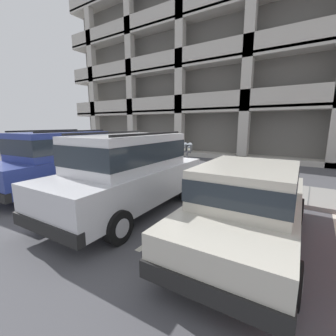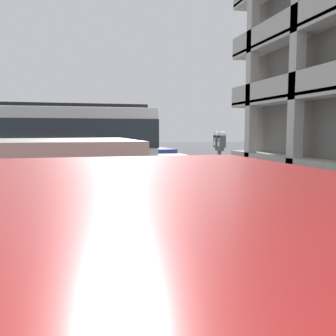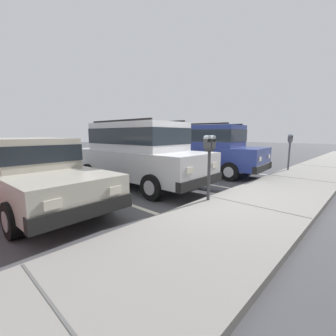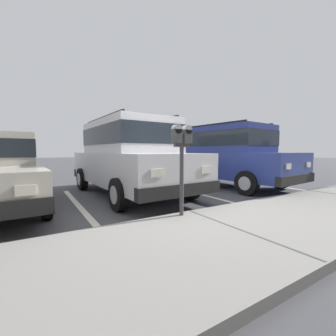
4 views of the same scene
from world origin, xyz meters
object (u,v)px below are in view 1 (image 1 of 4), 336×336
(parking_meter_far, at_px, (79,145))
(dark_hatchback, at_px, (248,202))
(silver_suv, at_px, (130,170))
(parking_garage, at_px, (266,74))
(red_sedan, at_px, (63,158))
(parking_meter_near, at_px, (187,153))

(parking_meter_far, bearing_deg, dark_hatchback, -17.52)
(silver_suv, distance_m, parking_garage, 16.03)
(red_sedan, bearing_deg, parking_meter_near, 29.80)
(silver_suv, bearing_deg, parking_garage, 86.89)
(silver_suv, height_order, dark_hatchback, silver_suv)
(red_sedan, xyz_separation_m, parking_garage, (3.49, 15.01, 4.95))
(silver_suv, distance_m, red_sedan, 3.34)
(red_sedan, distance_m, parking_meter_far, 3.63)
(dark_hatchback, bearing_deg, parking_meter_near, 132.72)
(parking_meter_far, relative_size, parking_garage, 0.05)
(red_sedan, height_order, parking_meter_near, red_sedan)
(silver_suv, bearing_deg, parking_meter_far, 152.66)
(dark_hatchback, distance_m, parking_meter_near, 3.98)
(silver_suv, relative_size, red_sedan, 0.98)
(silver_suv, relative_size, dark_hatchback, 1.07)
(silver_suv, height_order, parking_meter_far, silver_suv)
(dark_hatchback, bearing_deg, red_sedan, 174.92)
(silver_suv, relative_size, parking_meter_far, 3.25)
(parking_garage, bearing_deg, parking_meter_near, -89.87)
(silver_suv, relative_size, parking_meter_near, 3.28)
(silver_suv, xyz_separation_m, red_sedan, (-3.34, 0.24, 0.00))
(silver_suv, height_order, parking_garage, parking_garage)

